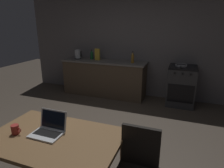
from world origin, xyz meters
The scene contains 13 objects.
ground_plane centered at (0.00, 0.00, 0.00)m, with size 12.00×12.00×0.00m, color #473D33.
back_wall centered at (0.30, 2.65, 1.34)m, with size 6.40×0.10×2.68m, color slate.
kitchen_counter centered at (-0.63, 2.30, 0.45)m, with size 2.16×0.64×0.91m.
stove_oven centered at (1.27, 2.29, 0.45)m, with size 0.60×0.62×0.91m.
dining_table centered at (0.11, -0.81, 0.65)m, with size 1.35×0.86×0.71m.
chair centered at (0.96, -0.70, 0.51)m, with size 0.40×0.40×0.88m.
laptop centered at (0.02, -0.78, 0.76)m, with size 0.32×0.27×0.22m.
electric_kettle centered at (-1.39, 2.30, 1.02)m, with size 0.19×0.17×0.25m.
bottle centered at (0.12, 2.25, 1.03)m, with size 0.07×0.07×0.27m.
frying_pan centered at (1.22, 2.27, 0.93)m, with size 0.26×0.43×0.05m.
coffee_mug centered at (-0.30, -0.90, 0.76)m, with size 0.12×0.08×0.10m.
cereal_box centered at (-0.83, 2.32, 1.05)m, with size 0.13×0.05×0.29m.
bottle_b centered at (-1.02, 2.38, 1.02)m, with size 0.08×0.08×0.25m.
Camera 1 is at (1.27, -2.24, 1.83)m, focal length 31.46 mm.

